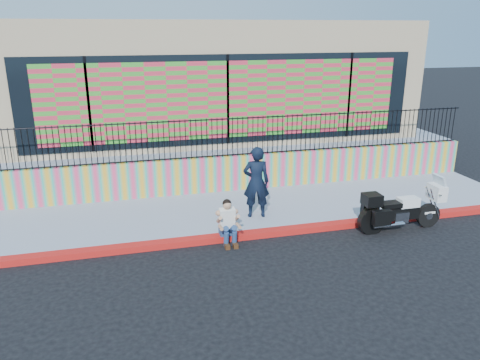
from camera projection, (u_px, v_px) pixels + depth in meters
name	position (u px, v px, depth m)	size (l,w,h in m)	color
ground	(266.00, 236.00, 11.83)	(90.00, 90.00, 0.00)	black
red_curb	(266.00, 233.00, 11.81)	(16.00, 0.30, 0.15)	red
sidewalk	(248.00, 210.00, 13.32)	(16.00, 3.00, 0.15)	#9298AF
mural_wall	(235.00, 173.00, 14.60)	(16.00, 0.20, 1.10)	#FF4375
metal_fence	(235.00, 137.00, 14.25)	(15.80, 0.04, 1.20)	black
elevated_platform	(205.00, 139.00, 19.32)	(16.00, 10.00, 1.25)	#9298AF
storefront_building	(204.00, 75.00, 18.31)	(14.00, 8.06, 4.00)	tan
police_motorcycle	(400.00, 209.00, 11.98)	(2.29, 0.76, 1.42)	black
police_officer	(256.00, 182.00, 12.38)	(0.71, 0.46, 1.93)	black
seated_man	(228.00, 226.00, 11.29)	(0.54, 0.71, 1.06)	navy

